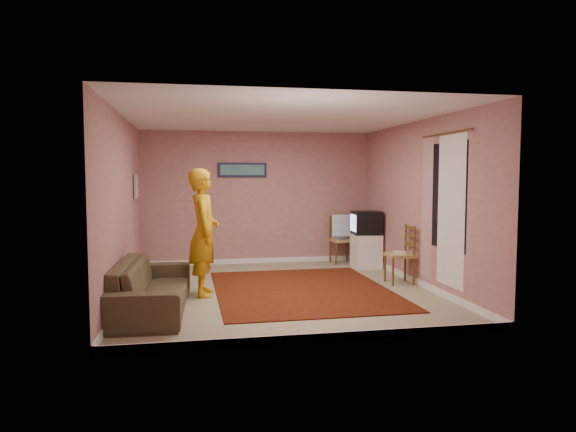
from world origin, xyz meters
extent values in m
plane|color=#9B9170|center=(0.00, 0.00, 0.00)|extent=(5.00, 5.00, 0.00)
cube|color=tan|center=(0.00, 2.50, 1.30)|extent=(4.50, 0.02, 2.60)
cube|color=tan|center=(0.00, -2.50, 1.30)|extent=(4.50, 0.02, 2.60)
cube|color=tan|center=(-2.25, 0.00, 1.30)|extent=(0.02, 5.00, 2.60)
cube|color=tan|center=(2.25, 0.00, 1.30)|extent=(0.02, 5.00, 2.60)
cube|color=white|center=(0.00, 0.00, 2.60)|extent=(4.50, 5.00, 0.02)
cube|color=white|center=(0.00, 2.49, 0.05)|extent=(4.50, 0.02, 0.10)
cube|color=white|center=(0.00, -2.49, 0.05)|extent=(4.50, 0.02, 0.10)
cube|color=white|center=(-2.24, 0.00, 0.05)|extent=(0.02, 5.00, 0.10)
cube|color=white|center=(2.24, 0.00, 0.05)|extent=(0.02, 5.00, 0.10)
cube|color=black|center=(2.24, -0.90, 1.45)|extent=(0.01, 1.10, 1.50)
cube|color=white|center=(2.23, -1.05, 1.25)|extent=(0.01, 0.75, 2.10)
cube|color=beige|center=(2.21, -0.35, 1.25)|extent=(0.01, 0.35, 2.10)
cylinder|color=brown|center=(2.20, -0.90, 2.32)|extent=(0.02, 1.40, 0.02)
cube|color=#141639|center=(-0.30, 2.47, 1.85)|extent=(0.95, 0.03, 0.28)
cube|color=#32658C|center=(-0.30, 2.45, 1.85)|extent=(0.86, 0.01, 0.20)
cube|color=tan|center=(-2.22, 1.60, 1.55)|extent=(0.03, 0.38, 0.42)
cube|color=#AFBCC0|center=(-2.20, 1.60, 1.55)|extent=(0.01, 0.30, 0.34)
cube|color=black|center=(0.35, -0.05, 0.01)|extent=(2.62, 3.26, 0.02)
cube|color=white|center=(1.95, 1.61, 0.32)|extent=(0.50, 0.45, 0.63)
cube|color=black|center=(1.95, 1.61, 0.85)|extent=(0.52, 0.48, 0.44)
cube|color=#8CB2F2|center=(1.69, 1.62, 0.85)|extent=(0.04, 0.37, 0.31)
cube|color=tan|center=(1.65, 2.20, 0.45)|extent=(0.45, 0.43, 0.05)
cube|color=brown|center=(1.65, 2.20, 0.69)|extent=(0.42, 0.07, 0.48)
cube|color=#ACACB1|center=(1.65, 2.20, 0.51)|extent=(0.41, 0.35, 0.06)
cube|color=#98D1F9|center=(1.65, 2.20, 0.76)|extent=(0.40, 0.05, 0.42)
cube|color=tan|center=(2.00, 0.15, 0.46)|extent=(0.42, 0.44, 0.05)
cube|color=brown|center=(2.00, 0.15, 0.70)|extent=(0.05, 0.43, 0.49)
cube|color=silver|center=(2.00, 0.15, 0.50)|extent=(0.23, 0.19, 0.04)
imported|color=#4B422E|center=(-1.80, -0.86, 0.32)|extent=(0.96, 2.24, 0.64)
imported|color=gold|center=(-1.11, -0.10, 0.92)|extent=(0.46, 0.68, 1.84)
camera|label=1|loc=(-1.28, -7.56, 1.73)|focal=32.00mm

